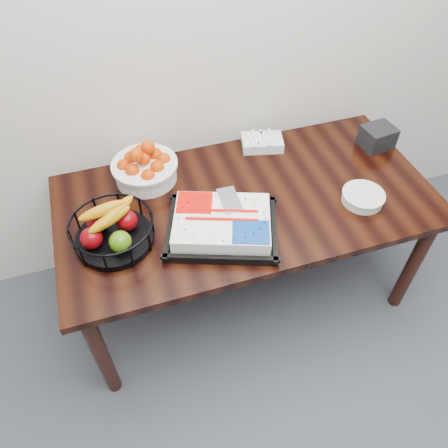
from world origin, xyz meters
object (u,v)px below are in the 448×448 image
object	(u,v)px
napkin_box	(377,137)
plate_stack	(363,197)
tangerine_bowl	(144,165)
cake_tray	(222,225)
fruit_basket	(112,229)
table	(246,210)

from	to	relation	value
napkin_box	plate_stack	bearing A→B (deg)	-128.55
tangerine_bowl	napkin_box	distance (m)	1.23
cake_tray	napkin_box	size ratio (longest dim) A/B	3.59
fruit_basket	cake_tray	bearing A→B (deg)	-10.60
fruit_basket	plate_stack	xyz separation A→B (m)	(1.15, -0.11, -0.05)
cake_tray	napkin_box	world-z (taller)	napkin_box
table	fruit_basket	bearing A→B (deg)	-172.72
cake_tray	tangerine_bowl	xyz separation A→B (m)	(-0.25, 0.45, 0.04)
cake_tray	plate_stack	size ratio (longest dim) A/B	2.88
napkin_box	table	bearing A→B (deg)	-167.90
table	fruit_basket	distance (m)	0.66
table	tangerine_bowl	xyz separation A→B (m)	(-0.43, 0.28, 0.17)
tangerine_bowl	napkin_box	bearing A→B (deg)	-5.26
tangerine_bowl	plate_stack	xyz separation A→B (m)	(0.94, -0.47, -0.06)
tangerine_bowl	napkin_box	world-z (taller)	tangerine_bowl
table	napkin_box	distance (m)	0.83
table	cake_tray	bearing A→B (deg)	-136.71
fruit_basket	napkin_box	world-z (taller)	fruit_basket
table	cake_tray	xyz separation A→B (m)	(-0.18, -0.17, 0.13)
table	tangerine_bowl	world-z (taller)	tangerine_bowl
table	napkin_box	world-z (taller)	napkin_box
table	plate_stack	distance (m)	0.56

